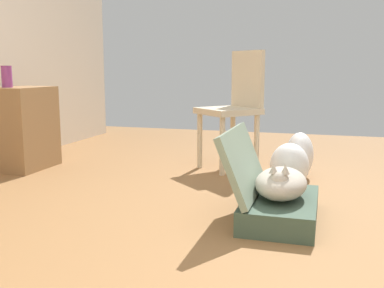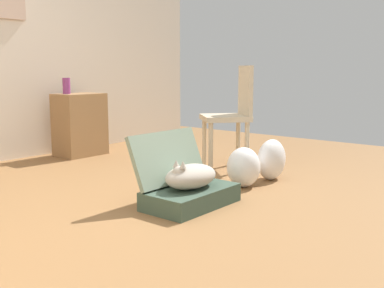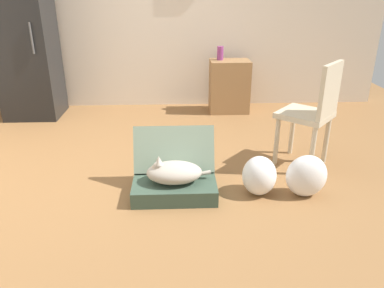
# 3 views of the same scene
# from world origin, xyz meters

# --- Properties ---
(ground_plane) EXTENTS (7.68, 7.68, 0.00)m
(ground_plane) POSITION_xyz_m (0.00, 0.00, 0.00)
(ground_plane) COLOR olive
(ground_plane) RESTS_ON ground
(suitcase_base) EXTENTS (0.67, 0.39, 0.13)m
(suitcase_base) POSITION_xyz_m (0.35, -0.36, 0.07)
(suitcase_base) COLOR #384C3D
(suitcase_base) RESTS_ON ground
(suitcase_lid) EXTENTS (0.67, 0.18, 0.38)m
(suitcase_lid) POSITION_xyz_m (0.35, -0.14, 0.32)
(suitcase_lid) COLOR gray
(suitcase_lid) RESTS_ON suitcase_base
(cat) EXTENTS (0.52, 0.28, 0.22)m
(cat) POSITION_xyz_m (0.34, -0.36, 0.22)
(cat) COLOR #B2A899
(cat) RESTS_ON suitcase_base
(plastic_bag_white) EXTENTS (0.28, 0.27, 0.33)m
(plastic_bag_white) POSITION_xyz_m (1.03, -0.35, 0.16)
(plastic_bag_white) COLOR white
(plastic_bag_white) RESTS_ON ground
(plastic_bag_clear) EXTENTS (0.33, 0.21, 0.35)m
(plastic_bag_clear) POSITION_xyz_m (1.40, -0.40, 0.18)
(plastic_bag_clear) COLOR white
(plastic_bag_clear) RESTS_ON ground
(side_table) EXTENTS (0.52, 0.35, 0.69)m
(side_table) POSITION_xyz_m (1.08, 1.85, 0.34)
(side_table) COLOR olive
(side_table) RESTS_ON ground
(vase_tall) EXTENTS (0.08, 0.08, 0.17)m
(vase_tall) POSITION_xyz_m (0.95, 1.89, 0.77)
(vase_tall) COLOR #8C387A
(vase_tall) RESTS_ON side_table
(chair) EXTENTS (0.60, 0.60, 0.99)m
(chair) POSITION_xyz_m (1.60, 0.15, 0.54)
(chair) COLOR beige
(chair) RESTS_ON ground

